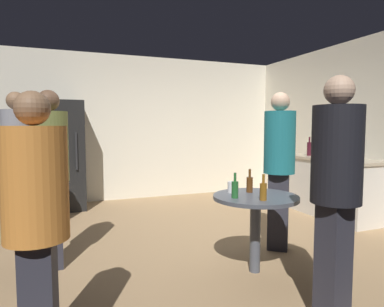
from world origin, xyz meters
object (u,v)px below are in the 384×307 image
at_px(person_in_olive_shirt, 50,165).
at_px(person_in_gray_shirt, 18,154).
at_px(beer_bottle_amber, 263,191).
at_px(beer_bottle_brown, 250,184).
at_px(wine_bottle_on_counter, 309,148).
at_px(plastic_cup_white, 232,187).
at_px(kettle, 325,153).
at_px(person_in_black_shirt, 336,180).
at_px(foreground_table, 256,206).
at_px(refrigerator, 62,155).
at_px(beer_bottle_green, 235,189).
at_px(person_in_orange_shirt, 36,214).
at_px(person_in_teal_shirt, 279,158).

height_order(person_in_olive_shirt, person_in_gray_shirt, person_in_gray_shirt).
height_order(beer_bottle_amber, beer_bottle_brown, same).
height_order(beer_bottle_brown, person_in_olive_shirt, person_in_olive_shirt).
distance_m(wine_bottle_on_counter, plastic_cup_white, 2.77).
relative_size(kettle, person_in_black_shirt, 0.14).
relative_size(wine_bottle_on_counter, beer_bottle_brown, 1.35).
relative_size(foreground_table, person_in_gray_shirt, 0.45).
height_order(plastic_cup_white, person_in_black_shirt, person_in_black_shirt).
xyz_separation_m(refrigerator, wine_bottle_on_counter, (3.79, -1.51, 0.12)).
distance_m(person_in_black_shirt, person_in_gray_shirt, 3.50).
height_order(wine_bottle_on_counter, beer_bottle_brown, wine_bottle_on_counter).
height_order(refrigerator, person_in_gray_shirt, refrigerator).
bearing_deg(beer_bottle_amber, foreground_table, 75.93).
height_order(beer_bottle_amber, beer_bottle_green, same).
distance_m(person_in_orange_shirt, person_in_gray_shirt, 2.54).
height_order(beer_bottle_green, person_in_black_shirt, person_in_black_shirt).
bearing_deg(person_in_black_shirt, person_in_gray_shirt, 26.72).
bearing_deg(refrigerator, beer_bottle_green, -66.56).
distance_m(refrigerator, plastic_cup_white, 3.45).
bearing_deg(kettle, beer_bottle_green, -148.28).
bearing_deg(foreground_table, beer_bottle_green, -173.73).
bearing_deg(beer_bottle_green, person_in_orange_shirt, -155.99).
xyz_separation_m(beer_bottle_amber, person_in_gray_shirt, (-2.12, 1.98, 0.23)).
relative_size(person_in_orange_shirt, person_in_gray_shirt, 0.88).
bearing_deg(beer_bottle_brown, person_in_gray_shirt, 143.57).
distance_m(kettle, foreground_table, 2.62).
relative_size(beer_bottle_brown, person_in_black_shirt, 0.13).
relative_size(beer_bottle_amber, person_in_orange_shirt, 0.15).
distance_m(beer_bottle_green, person_in_teal_shirt, 0.93).
relative_size(beer_bottle_brown, plastic_cup_white, 2.09).
height_order(beer_bottle_amber, person_in_orange_shirt, person_in_orange_shirt).
bearing_deg(wine_bottle_on_counter, foreground_table, -140.08).
height_order(foreground_table, person_in_gray_shirt, person_in_gray_shirt).
bearing_deg(person_in_gray_shirt, wine_bottle_on_counter, 7.78).
bearing_deg(beer_bottle_green, person_in_olive_shirt, 151.88).
xyz_separation_m(kettle, person_in_teal_shirt, (-1.60, -1.03, 0.06)).
distance_m(kettle, person_in_teal_shirt, 1.90).
bearing_deg(foreground_table, beer_bottle_brown, 80.54).
bearing_deg(beer_bottle_brown, refrigerator, 118.46).
xyz_separation_m(beer_bottle_green, person_in_gray_shirt, (-1.93, 1.80, 0.23)).
height_order(person_in_orange_shirt, person_in_black_shirt, person_in_black_shirt).
distance_m(foreground_table, beer_bottle_green, 0.30).
relative_size(foreground_table, person_in_orange_shirt, 0.51).
relative_size(wine_bottle_on_counter, person_in_teal_shirt, 0.18).
bearing_deg(wine_bottle_on_counter, kettle, -85.11).
distance_m(person_in_olive_shirt, person_in_gray_shirt, 1.04).
xyz_separation_m(wine_bottle_on_counter, person_in_olive_shirt, (-3.91, -0.97, -0.01)).
bearing_deg(foreground_table, person_in_orange_shirt, -158.09).
bearing_deg(beer_bottle_amber, kettle, 36.87).
relative_size(refrigerator, person_in_teal_shirt, 1.03).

